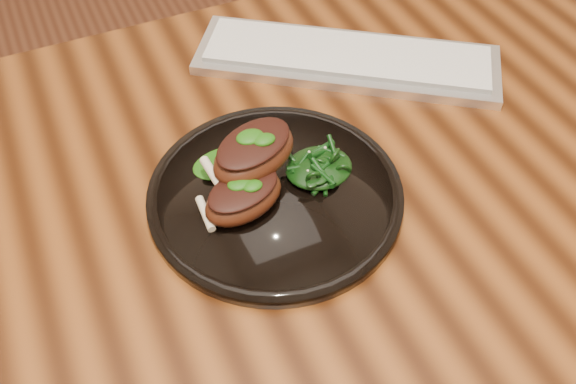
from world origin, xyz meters
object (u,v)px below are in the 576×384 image
object	(u,v)px
lamb_chop_front	(243,196)
greens_heap	(319,165)
keyboard	(347,58)
desk	(256,219)
plate	(275,195)

from	to	relation	value
lamb_chop_front	greens_heap	distance (m)	0.11
greens_heap	keyboard	bearing A→B (deg)	53.96
desk	greens_heap	distance (m)	0.14
lamb_chop_front	keyboard	bearing A→B (deg)	40.79
desk	greens_heap	bearing A→B (deg)	-29.21
lamb_chop_front	keyboard	distance (m)	0.34
keyboard	greens_heap	bearing A→B (deg)	-126.04
plate	lamb_chop_front	size ratio (longest dim) A/B	2.66
lamb_chop_front	greens_heap	bearing A→B (deg)	8.90
plate	keyboard	bearing A→B (deg)	44.91
greens_heap	keyboard	world-z (taller)	greens_heap
greens_heap	keyboard	distance (m)	0.25
lamb_chop_front	greens_heap	xyz separation A→B (m)	(0.11, 0.02, -0.01)
keyboard	desk	bearing A→B (deg)	-143.48
lamb_chop_front	keyboard	size ratio (longest dim) A/B	0.26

